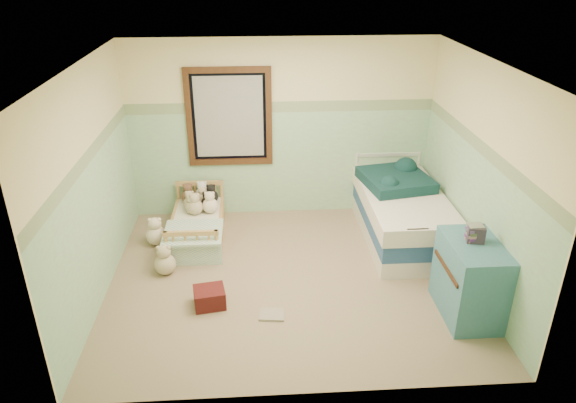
{
  "coord_description": "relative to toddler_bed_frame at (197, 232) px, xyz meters",
  "views": [
    {
      "loc": [
        -0.36,
        -5.22,
        3.51
      ],
      "look_at": [
        0.01,
        0.35,
        0.84
      ],
      "focal_mm": 32.95,
      "sensor_mm": 36.0,
      "label": 1
    }
  ],
  "objects": [
    {
      "name": "plush_bed_brown",
      "position": [
        -0.15,
        0.5,
        0.3
      ],
      "size": [
        0.19,
        0.19,
        0.19
      ],
      "primitive_type": "sphere",
      "color": "brown",
      "rests_on": "toddler_mattress"
    },
    {
      "name": "window_blinds",
      "position": [
        0.46,
        0.72,
        1.36
      ],
      "size": [
        0.92,
        0.01,
        1.12
      ],
      "primitive_type": "cube",
      "color": "#BBBCB7",
      "rests_on": "window_frame"
    },
    {
      "name": "extra_plush_2",
      "position": [
        -0.02,
        0.13,
        0.31
      ],
      "size": [
        0.21,
        0.21,
        0.21
      ],
      "primitive_type": "sphere",
      "color": "#C4AF8B",
      "rests_on": "toddler_mattress"
    },
    {
      "name": "floor",
      "position": [
        1.16,
        -1.05,
        -0.1
      ],
      "size": [
        4.2,
        3.6,
        0.02
      ],
      "primitive_type": "cube",
      "color": "#7A6651",
      "rests_on": "ground"
    },
    {
      "name": "plush_floor_tan",
      "position": [
        -0.3,
        -0.85,
        0.04
      ],
      "size": [
        0.26,
        0.26,
        0.26
      ],
      "primitive_type": "sphere",
      "color": "#C4AF8B",
      "rests_on": "floor"
    },
    {
      "name": "twin_mattress",
      "position": [
        2.71,
        -0.2,
        0.46
      ],
      "size": [
        1.0,
        1.97,
        0.22
      ],
      "primitive_type": "cube",
      "color": "white",
      "rests_on": "twin_boxspring"
    },
    {
      "name": "extra_plush_4",
      "position": [
        0.18,
        0.16,
        0.31
      ],
      "size": [
        0.21,
        0.21,
        0.21
      ],
      "primitive_type": "sphere",
      "color": "#F4E0C2",
      "rests_on": "toddler_mattress"
    },
    {
      "name": "toddler_mattress",
      "position": [
        0.0,
        0.0,
        0.15
      ],
      "size": [
        0.61,
        1.28,
        0.12
      ],
      "primitive_type": "cube",
      "color": "silver",
      "rests_on": "toddler_bed_frame"
    },
    {
      "name": "toddler_bed_frame",
      "position": [
        0.0,
        0.0,
        0.0
      ],
      "size": [
        0.67,
        1.34,
        0.17
      ],
      "primitive_type": "cube",
      "color": "#AB7F3C",
      "rests_on": "floor"
    },
    {
      "name": "plush_bed_dark",
      "position": [
        0.13,
        0.28,
        0.29
      ],
      "size": [
        0.17,
        0.17,
        0.17
      ],
      "primitive_type": "sphere",
      "color": "black",
      "rests_on": "toddler_mattress"
    },
    {
      "name": "wall_front",
      "position": [
        1.16,
        -2.85,
        1.16
      ],
      "size": [
        4.2,
        0.04,
        2.5
      ],
      "primitive_type": "cube",
      "color": "beige",
      "rests_on": "floor"
    },
    {
      "name": "extra_plush_0",
      "position": [
        0.18,
        0.47,
        0.3
      ],
      "size": [
        0.19,
        0.19,
        0.19
      ],
      "primitive_type": "sphere",
      "color": "black",
      "rests_on": "toddler_mattress"
    },
    {
      "name": "plush_floor_cream",
      "position": [
        -0.52,
        -0.14,
        0.04
      ],
      "size": [
        0.26,
        0.26,
        0.26
      ],
      "primitive_type": "sphere",
      "color": "#F4E0C2",
      "rests_on": "floor"
    },
    {
      "name": "twin_bed_frame",
      "position": [
        2.71,
        -0.2,
        0.02
      ],
      "size": [
        0.97,
        1.93,
        0.22
      ],
      "primitive_type": "cube",
      "color": "white",
      "rests_on": "floor"
    },
    {
      "name": "wall_back",
      "position": [
        1.16,
        0.75,
        1.16
      ],
      "size": [
        4.2,
        0.04,
        2.5
      ],
      "primitive_type": "cube",
      "color": "beige",
      "rests_on": "floor"
    },
    {
      "name": "patchwork_quilt",
      "position": [
        0.0,
        -0.42,
        0.22
      ],
      "size": [
        0.73,
        0.67,
        0.03
      ],
      "primitive_type": "cube",
      "color": "#66A6D3",
      "rests_on": "toddler_mattress"
    },
    {
      "name": "border_strip",
      "position": [
        1.16,
        0.74,
        1.49
      ],
      "size": [
        4.2,
        0.01,
        0.15
      ],
      "primitive_type": "cube",
      "color": "#4B6853",
      "rests_on": "wall_back"
    },
    {
      "name": "floor_book",
      "position": [
        0.93,
        -1.75,
        -0.07
      ],
      "size": [
        0.29,
        0.23,
        0.02
      ],
      "primitive_type": "cube",
      "rotation": [
        0.0,
        0.0,
        -0.11
      ],
      "color": "orange",
      "rests_on": "floor"
    },
    {
      "name": "wainscot_mint",
      "position": [
        1.16,
        0.74,
        0.66
      ],
      "size": [
        4.2,
        0.01,
        1.5
      ],
      "primitive_type": "cube",
      "color": "#90AF97",
      "rests_on": "floor"
    },
    {
      "name": "window_frame",
      "position": [
        0.46,
        0.71,
        1.36
      ],
      "size": [
        1.16,
        0.06,
        1.36
      ],
      "primitive_type": "cube",
      "color": "black",
      "rests_on": "wall_back"
    },
    {
      "name": "red_pillow",
      "position": [
        0.27,
        -1.52,
        0.02
      ],
      "size": [
        0.37,
        0.34,
        0.21
      ],
      "primitive_type": "cube",
      "rotation": [
        0.0,
        0.0,
        0.17
      ],
      "color": "maroon",
      "rests_on": "floor"
    },
    {
      "name": "ceiling",
      "position": [
        1.16,
        -1.05,
        2.42
      ],
      "size": [
        4.2,
        3.6,
        0.02
      ],
      "primitive_type": "cube",
      "color": "white",
      "rests_on": "wall_back"
    },
    {
      "name": "plush_bed_white",
      "position": [
        0.05,
        0.5,
        0.31
      ],
      "size": [
        0.21,
        0.21,
        0.21
      ],
      "primitive_type": "sphere",
      "color": "silver",
      "rests_on": "toddler_mattress"
    },
    {
      "name": "wall_right",
      "position": [
        3.26,
        -1.05,
        1.16
      ],
      "size": [
        0.04,
        3.6,
        2.5
      ],
      "primitive_type": "cube",
      "color": "beige",
      "rests_on": "floor"
    },
    {
      "name": "dresser",
      "position": [
        2.99,
        -1.82,
        0.34
      ],
      "size": [
        0.53,
        0.85,
        0.85
      ],
      "primitive_type": "cube",
      "color": "#396E82",
      "rests_on": "floor"
    },
    {
      "name": "plush_bed_tan",
      "position": [
        -0.1,
        0.28,
        0.3
      ],
      "size": [
        0.18,
        0.18,
        0.18
      ],
      "primitive_type": "sphere",
      "color": "#C4AF8B",
      "rests_on": "toddler_mattress"
    },
    {
      "name": "wall_left",
      "position": [
        -0.94,
        -1.05,
        1.16
      ],
      "size": [
        0.04,
        3.6,
        2.5
      ],
      "primitive_type": "cube",
      "color": "beige",
      "rests_on": "floor"
    },
    {
      "name": "extra_plush_3",
      "position": [
        0.06,
        0.42,
        0.3
      ],
      "size": [
        0.18,
        0.18,
        0.18
      ],
      "primitive_type": "sphere",
      "color": "#C4AF8B",
      "rests_on": "toddler_mattress"
    },
    {
      "name": "teal_blanket",
      "position": [
        2.66,
        0.1,
        0.64
      ],
      "size": [
        0.97,
        1.01,
        0.14
      ],
      "primitive_type": "cube",
      "rotation": [
        0.0,
        0.0,
        0.19
      ],
      "color": "#0F3739",
      "rests_on": "twin_mattress"
    },
    {
      "name": "book_stack",
      "position": [
        2.99,
        -1.77,
        0.84
      ],
      "size": [
        0.19,
        0.16,
        0.17
      ],
      "primitive_type": "cube",
      "rotation": [
        0.0,
        0.0,
        -0.19
      ],
      "color": "#402324",
      "rests_on": "dresser"
    },
    {
      "name": "twin_boxspring",
      "position": [
        2.71,
        -0.2,
        0.24
      ],
      "size": [
        0.97,
        1.93,
        0.22
      ],
      "primitive_type": "cube",
      "color": "navy",
      "rests_on": "twin_bed_frame"
    },
    {
      "name": "extra_plush_1",
      "position": [
        -0.06,
        0.15,
        0.3
      ],
      "size": [
        0.18,
        0.18,
        0.18
      ],
      "primitive_type": "sphere",
      "color": "#C4AF8B",
      "rests_on": "toddler_mattress"
    }
  ]
}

